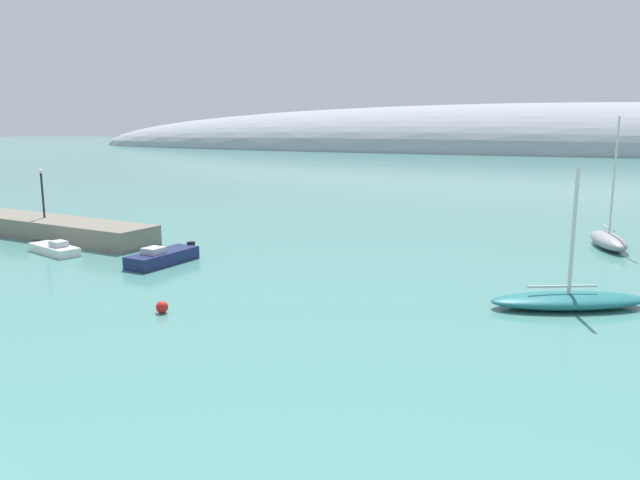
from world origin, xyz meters
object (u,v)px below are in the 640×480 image
object	(u,v)px
sailboat_grey_near_shore	(608,240)
harbor_lamp_post	(42,187)
sailboat_teal_mid_mooring	(568,299)
motorboat_navy_foreground	(162,257)
motorboat_white_alongside_breakwater	(54,249)
mooring_buoy_red	(162,307)

from	to	relation	value
sailboat_grey_near_shore	harbor_lamp_post	world-z (taller)	sailboat_grey_near_shore
sailboat_teal_mid_mooring	motorboat_navy_foreground	bearing A→B (deg)	153.53
sailboat_grey_near_shore	motorboat_white_alongside_breakwater	size ratio (longest dim) A/B	1.86
motorboat_navy_foreground	mooring_buoy_red	size ratio (longest dim) A/B	9.57
sailboat_grey_near_shore	motorboat_white_alongside_breakwater	bearing A→B (deg)	-79.23
motorboat_navy_foreground	mooring_buoy_red	xyz separation A→B (m)	(6.18, -8.84, -0.16)
sailboat_grey_near_shore	harbor_lamp_post	distance (m)	43.57
motorboat_white_alongside_breakwater	mooring_buoy_red	world-z (taller)	motorboat_white_alongside_breakwater
sailboat_grey_near_shore	motorboat_white_alongside_breakwater	world-z (taller)	sailboat_grey_near_shore
sailboat_teal_mid_mooring	harbor_lamp_post	world-z (taller)	sailboat_teal_mid_mooring
mooring_buoy_red	motorboat_white_alongside_breakwater	bearing A→B (deg)	149.78
sailboat_grey_near_shore	harbor_lamp_post	bearing A→B (deg)	-88.32
sailboat_grey_near_shore	mooring_buoy_red	size ratio (longest dim) A/B	16.06
motorboat_navy_foreground	harbor_lamp_post	xyz separation A→B (m)	(-14.66, 4.97, 3.50)
motorboat_white_alongside_breakwater	harbor_lamp_post	size ratio (longest dim) A/B	1.30
mooring_buoy_red	harbor_lamp_post	xyz separation A→B (m)	(-20.84, 13.81, 3.66)
sailboat_grey_near_shore	sailboat_teal_mid_mooring	world-z (taller)	sailboat_grey_near_shore
motorboat_white_alongside_breakwater	harbor_lamp_post	xyz separation A→B (m)	(-5.69, 4.99, 3.61)
motorboat_navy_foreground	sailboat_grey_near_shore	bearing A→B (deg)	128.45
sailboat_teal_mid_mooring	motorboat_white_alongside_breakwater	size ratio (longest dim) A/B	1.59
motorboat_navy_foreground	harbor_lamp_post	size ratio (longest dim) A/B	1.44
mooring_buoy_red	harbor_lamp_post	bearing A→B (deg)	146.46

